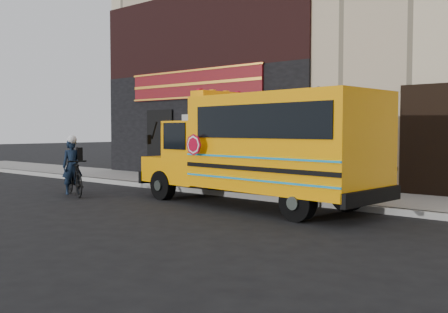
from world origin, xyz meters
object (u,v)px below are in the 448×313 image
object	(u,v)px
school_bus	(264,146)
cyclist	(73,168)
sign_pole	(318,141)
bicycle	(74,177)

from	to	relation	value
school_bus	cyclist	xyz separation A→B (m)	(-5.53, -1.75, -0.71)
school_bus	cyclist	size ratio (longest dim) A/B	4.42
sign_pole	bicycle	distance (m)	7.07
sign_pole	cyclist	distance (m)	7.10
sign_pole	cyclist	world-z (taller)	sign_pole
bicycle	cyclist	size ratio (longest dim) A/B	1.15
school_bus	sign_pole	bearing A→B (deg)	36.82
sign_pole	school_bus	bearing A→B (deg)	-143.18
bicycle	cyclist	xyz separation A→B (m)	(-0.06, -0.01, 0.25)
bicycle	sign_pole	bearing A→B (deg)	-48.04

